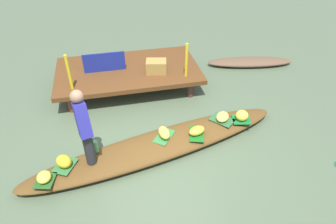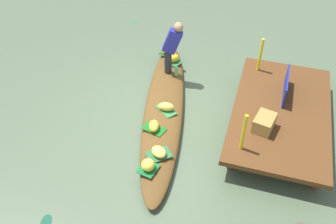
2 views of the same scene
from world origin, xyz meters
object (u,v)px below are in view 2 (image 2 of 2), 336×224
object	(u,v)px
banana_bunch_2	(167,51)
market_banner	(286,86)
banana_bunch_0	(148,165)
banana_bunch_3	(154,126)
vendor_person	(172,45)
produce_crate	(264,123)
banana_bunch_1	(159,152)
banana_bunch_4	(166,107)
vendor_boat	(164,110)
water_bottle	(176,71)
banana_bunch_5	(173,58)

from	to	relation	value
banana_bunch_2	market_banner	distance (m)	3.00
banana_bunch_0	market_banner	xyz separation A→B (m)	(-2.41, 2.04, 0.35)
banana_bunch_3	vendor_person	world-z (taller)	vendor_person
banana_bunch_0	produce_crate	distance (m)	2.20
market_banner	produce_crate	xyz separation A→B (m)	(1.11, -0.29, -0.08)
banana_bunch_1	produce_crate	bearing A→B (deg)	119.49
market_banner	banana_bunch_4	bearing A→B (deg)	-68.04
produce_crate	vendor_person	bearing A→B (deg)	-124.96
banana_bunch_0	vendor_boat	bearing A→B (deg)	-171.85
banana_bunch_3	water_bottle	distance (m)	1.76
produce_crate	vendor_boat	bearing A→B (deg)	-99.88
water_bottle	vendor_person	bearing A→B (deg)	-126.32
banana_bunch_5	market_banner	distance (m)	2.68
vendor_boat	vendor_person	bearing A→B (deg)	175.87
vendor_boat	vendor_person	distance (m)	1.43
banana_bunch_4	water_bottle	bearing A→B (deg)	-174.00
banana_bunch_1	banana_bunch_4	distance (m)	1.19
banana_bunch_1	vendor_person	size ratio (longest dim) A/B	0.25
vendor_person	water_bottle	bearing A→B (deg)	53.68
vendor_person	market_banner	bearing A→B (deg)	80.69
vendor_boat	vendor_person	world-z (taller)	vendor_person
vendor_boat	water_bottle	world-z (taller)	water_bottle
banana_bunch_5	banana_bunch_2	bearing A→B (deg)	-138.38
banana_bunch_5	produce_crate	size ratio (longest dim) A/B	0.61
banana_bunch_2	banana_bunch_5	size ratio (longest dim) A/B	0.86
banana_bunch_3	vendor_person	xyz separation A→B (m)	(-1.86, -0.20, 0.62)
vendor_boat	banana_bunch_0	distance (m)	1.68
banana_bunch_3	banana_bunch_4	size ratio (longest dim) A/B	0.97
banana_bunch_0	market_banner	bearing A→B (deg)	139.81
produce_crate	banana_bunch_2	bearing A→B (deg)	-131.34
banana_bunch_0	banana_bunch_3	world-z (taller)	banana_bunch_0
banana_bunch_2	banana_bunch_0	bearing A→B (deg)	11.97
vendor_boat	banana_bunch_1	xyz separation A→B (m)	(1.29, 0.31, 0.19)
banana_bunch_2	vendor_boat	bearing A→B (deg)	15.30
vendor_boat	banana_bunch_3	bearing A→B (deg)	-10.77
banana_bunch_2	banana_bunch_4	distance (m)	2.05
banana_bunch_2	water_bottle	bearing A→B (deg)	30.80
banana_bunch_0	banana_bunch_4	xyz separation A→B (m)	(-1.53, -0.15, -0.01)
vendor_boat	banana_bunch_1	distance (m)	1.34
banana_bunch_3	banana_bunch_4	world-z (taller)	banana_bunch_4
market_banner	produce_crate	world-z (taller)	market_banner
vendor_person	banana_bunch_3	bearing A→B (deg)	6.07
banana_bunch_4	banana_bunch_2	bearing A→B (deg)	-163.29
market_banner	banana_bunch_5	bearing A→B (deg)	-107.56
vendor_boat	produce_crate	size ratio (longest dim) A/B	10.90
banana_bunch_1	banana_bunch_5	bearing A→B (deg)	-168.77
market_banner	produce_crate	bearing A→B (deg)	-14.56
banana_bunch_0	water_bottle	world-z (taller)	water_bottle
vendor_person	water_bottle	xyz separation A→B (m)	(0.10, 0.14, -0.59)
vendor_person	banana_bunch_1	bearing A→B (deg)	11.18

